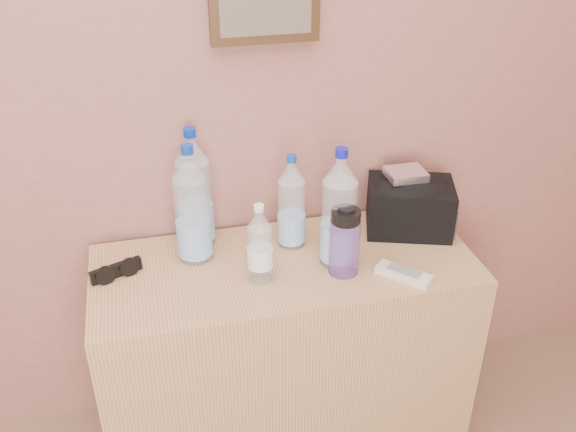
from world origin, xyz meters
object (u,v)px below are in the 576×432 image
object	(u,v)px
dresser	(285,353)
pet_large_c	(291,206)
pet_large_a	(192,210)
pet_small	(260,247)
toiletry_bag	(410,204)
pet_large_b	(195,194)
ac_remote	(404,274)
foil_packet	(406,174)
pet_large_d	(339,214)
sunglasses	(116,271)
nalgene_bottle	(345,241)

from	to	relation	value
dresser	pet_large_c	bearing A→B (deg)	66.14
pet_large_c	pet_large_a	bearing A→B (deg)	-178.59
pet_small	toiletry_bag	size ratio (longest dim) A/B	0.92
pet_large_b	ac_remote	size ratio (longest dim) A/B	2.37
pet_large_a	foil_packet	xyz separation A→B (m)	(0.65, 0.02, 0.03)
pet_large_d	ac_remote	world-z (taller)	pet_large_d
sunglasses	ac_remote	world-z (taller)	sunglasses
dresser	pet_large_d	size ratio (longest dim) A/B	3.09
pet_large_b	foil_packet	size ratio (longest dim) A/B	3.24
pet_large_b	pet_large_c	distance (m)	0.29
pet_large_b	pet_large_a	bearing A→B (deg)	-101.36
toiletry_bag	foil_packet	size ratio (longest dim) A/B	2.25
pet_large_b	pet_large_d	bearing A→B (deg)	-28.27
nalgene_bottle	ac_remote	world-z (taller)	nalgene_bottle
pet_small	toiletry_bag	xyz separation A→B (m)	(0.51, 0.16, -0.02)
ac_remote	pet_large_d	bearing A→B (deg)	-171.23
foil_packet	nalgene_bottle	bearing A→B (deg)	-142.88
nalgene_bottle	foil_packet	size ratio (longest dim) A/B	1.83
pet_small	sunglasses	size ratio (longest dim) A/B	1.59
pet_large_b	pet_large_d	xyz separation A→B (m)	(0.38, -0.20, -0.01)
pet_large_b	foil_packet	bearing A→B (deg)	-5.87
dresser	toiletry_bag	size ratio (longest dim) A/B	4.31
pet_large_c	pet_small	distance (m)	0.20
pet_large_a	toiletry_bag	xyz separation A→B (m)	(0.67, 0.01, -0.07)
dresser	pet_large_a	size ratio (longest dim) A/B	3.09
pet_large_c	pet_large_d	size ratio (longest dim) A/B	0.82
pet_large_b	foil_packet	xyz separation A→B (m)	(0.63, -0.07, 0.02)
dresser	pet_large_d	distance (m)	0.53
pet_large_c	pet_large_d	bearing A→B (deg)	-49.98
ac_remote	foil_packet	size ratio (longest dim) A/B	1.37
foil_packet	pet_large_a	bearing A→B (deg)	-178.22
pet_large_a	nalgene_bottle	xyz separation A→B (m)	(0.40, -0.17, -0.06)
pet_large_d	nalgene_bottle	distance (m)	0.08
pet_large_b	pet_small	world-z (taller)	pet_large_b
foil_packet	dresser	bearing A→B (deg)	-164.62
sunglasses	ac_remote	size ratio (longest dim) A/B	0.95
sunglasses	ac_remote	distance (m)	0.81
ac_remote	sunglasses	bearing A→B (deg)	-148.18
pet_large_c	nalgene_bottle	xyz separation A→B (m)	(0.11, -0.18, -0.03)
dresser	foil_packet	size ratio (longest dim) A/B	9.71
pet_large_b	foil_packet	distance (m)	0.64
pet_large_d	pet_large_c	bearing A→B (deg)	130.02
ac_remote	dresser	bearing A→B (deg)	-159.83
pet_large_d	nalgene_bottle	xyz separation A→B (m)	(0.00, -0.05, -0.06)
pet_large_a	pet_large_d	world-z (taller)	same
pet_large_a	pet_large_b	size ratio (longest dim) A/B	0.97
pet_large_c	nalgene_bottle	size ratio (longest dim) A/B	1.41
pet_large_b	pet_large_d	size ratio (longest dim) A/B	1.03
sunglasses	foil_packet	bearing A→B (deg)	-17.09
pet_large_b	sunglasses	distance (m)	0.31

